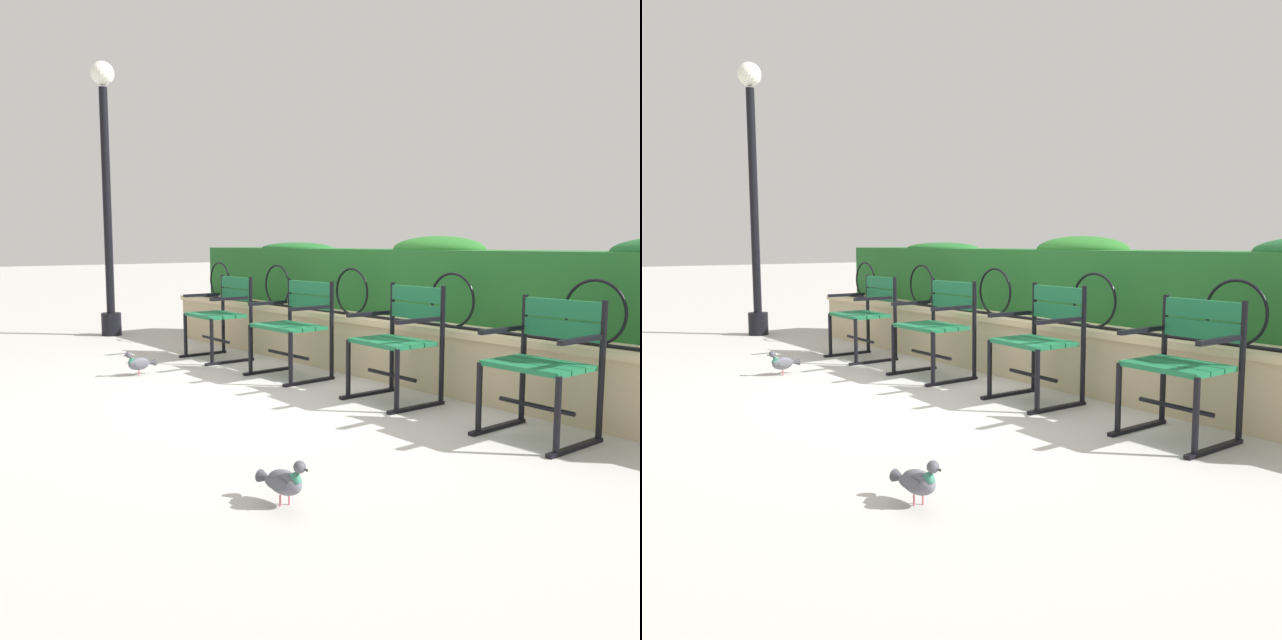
# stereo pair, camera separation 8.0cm
# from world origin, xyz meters

# --- Properties ---
(ground_plane) EXTENTS (60.00, 60.00, 0.00)m
(ground_plane) POSITION_xyz_m (0.00, 0.00, 0.00)
(ground_plane) COLOR #B7B5AF
(stone_wall) EXTENTS (6.66, 0.41, 0.51)m
(stone_wall) POSITION_xyz_m (0.00, 0.80, 0.26)
(stone_wall) COLOR #C6B289
(stone_wall) RESTS_ON ground
(iron_arch_fence) EXTENTS (6.14, 0.02, 0.42)m
(iron_arch_fence) POSITION_xyz_m (-0.30, 0.72, 0.69)
(iron_arch_fence) COLOR black
(iron_arch_fence) RESTS_ON stone_wall
(hedge_row) EXTENTS (6.53, 0.70, 0.70)m
(hedge_row) POSITION_xyz_m (0.03, 1.32, 0.83)
(hedge_row) COLOR #236028
(hedge_row) RESTS_ON stone_wall
(park_chair_leftmost) EXTENTS (0.62, 0.54, 0.82)m
(park_chair_leftmost) POSITION_xyz_m (-1.71, 0.21, 0.45)
(park_chair_leftmost) COLOR #19663D
(park_chair_leftmost) RESTS_ON ground
(park_chair_centre_left) EXTENTS (0.63, 0.52, 0.83)m
(park_chair_centre_left) POSITION_xyz_m (-0.53, 0.22, 0.46)
(park_chair_centre_left) COLOR #19663D
(park_chair_centre_left) RESTS_ON ground
(park_chair_centre_right) EXTENTS (0.60, 0.55, 0.85)m
(park_chair_centre_right) POSITION_xyz_m (0.66, 0.28, 0.46)
(park_chair_centre_right) COLOR #19663D
(park_chair_centre_right) RESTS_ON ground
(park_chair_rightmost) EXTENTS (0.58, 0.53, 0.83)m
(park_chair_rightmost) POSITION_xyz_m (1.84, 0.28, 0.45)
(park_chair_rightmost) COLOR #19663D
(park_chair_rightmost) RESTS_ON ground
(pigeon_near_chairs) EXTENTS (0.11, 0.29, 0.22)m
(pigeon_near_chairs) POSITION_xyz_m (-1.41, -0.81, 0.11)
(pigeon_near_chairs) COLOR #5B5B66
(pigeon_near_chairs) RESTS_ON ground
(pigeon_far_side) EXTENTS (0.29, 0.13, 0.22)m
(pigeon_far_side) POSITION_xyz_m (1.71, -1.53, 0.11)
(pigeon_far_side) COLOR #5B5B66
(pigeon_far_side) RESTS_ON ground
(lamppost) EXTENTS (0.28, 0.28, 3.30)m
(lamppost) POSITION_xyz_m (-4.02, -0.01, 1.71)
(lamppost) COLOR black
(lamppost) RESTS_ON ground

